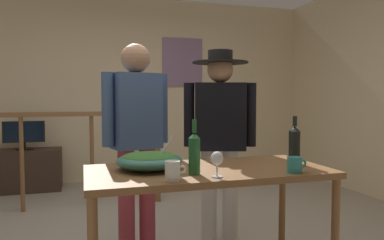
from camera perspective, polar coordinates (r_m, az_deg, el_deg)
name	(u,v)px	position (r m, az deg, el deg)	size (l,w,h in m)	color
back_wall	(122,89)	(5.60, -10.80, 4.69)	(5.79, 0.10, 2.70)	beige
side_wall_right	(374,88)	(5.10, 26.28, 4.50)	(0.10, 3.91, 2.70)	beige
framed_picture	(182,63)	(5.73, -1.49, 8.88)	(0.63, 0.03, 0.74)	gray
stair_railing	(72,145)	(4.29, -18.03, -3.67)	(2.99, 0.10, 1.12)	brown
tv_console	(25,170)	(5.36, -24.36, -7.08)	(0.90, 0.40, 0.55)	#38281E
flat_screen_tv	(24,133)	(5.26, -24.55, -1.80)	(0.51, 0.12, 0.38)	black
serving_table	(208,181)	(2.36, 2.51, -9.36)	(1.51, 0.71, 0.78)	brown
salad_bowl	(149,160)	(2.32, -6.60, -6.14)	(0.41, 0.41, 0.21)	#337060
wine_glass	(217,160)	(2.08, 3.90, -6.12)	(0.07, 0.07, 0.15)	silver
wine_bottle_green	(194,152)	(2.15, 0.36, -5.04)	(0.07, 0.07, 0.32)	#1E5628
wine_bottle_dark	(294,144)	(2.58, 15.56, -3.62)	(0.08, 0.08, 0.32)	black
mug_teal	(295,165)	(2.30, 15.62, -6.68)	(0.12, 0.09, 0.09)	teal
mug_white	(173,171)	(2.00, -2.99, -7.87)	(0.12, 0.08, 0.11)	white
person_standing_left	(136,131)	(2.93, -8.61, -1.63)	(0.53, 0.31, 1.65)	#9E3842
person_standing_right	(220,128)	(3.11, 4.33, -1.32)	(0.59, 0.47, 1.62)	beige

